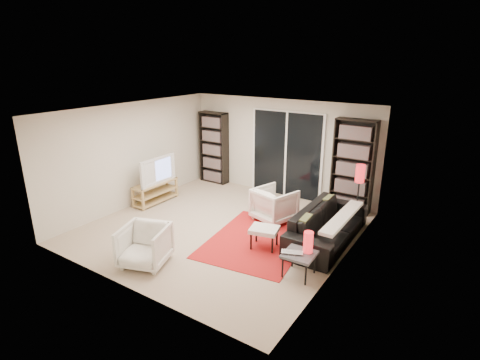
# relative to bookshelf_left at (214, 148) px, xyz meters

# --- Properties ---
(floor) EXTENTS (5.00, 5.00, 0.00)m
(floor) POSITION_rel_bookshelf_left_xyz_m (1.95, -2.33, -0.98)
(floor) COLOR tan
(floor) RESTS_ON ground
(wall_back) EXTENTS (5.00, 0.02, 2.40)m
(wall_back) POSITION_rel_bookshelf_left_xyz_m (1.95, 0.17, 0.22)
(wall_back) COLOR beige
(wall_back) RESTS_ON ground
(wall_front) EXTENTS (5.00, 0.02, 2.40)m
(wall_front) POSITION_rel_bookshelf_left_xyz_m (1.95, -4.83, 0.22)
(wall_front) COLOR beige
(wall_front) RESTS_ON ground
(wall_left) EXTENTS (0.02, 5.00, 2.40)m
(wall_left) POSITION_rel_bookshelf_left_xyz_m (-0.55, -2.33, 0.22)
(wall_left) COLOR beige
(wall_left) RESTS_ON ground
(wall_right) EXTENTS (0.02, 5.00, 2.40)m
(wall_right) POSITION_rel_bookshelf_left_xyz_m (4.45, -2.33, 0.22)
(wall_right) COLOR beige
(wall_right) RESTS_ON ground
(ceiling) EXTENTS (5.00, 5.00, 0.02)m
(ceiling) POSITION_rel_bookshelf_left_xyz_m (1.95, -2.33, 1.42)
(ceiling) COLOR white
(ceiling) RESTS_ON wall_back
(sliding_door) EXTENTS (1.92, 0.08, 2.16)m
(sliding_door) POSITION_rel_bookshelf_left_xyz_m (2.15, 0.13, 0.07)
(sliding_door) COLOR white
(sliding_door) RESTS_ON ground
(bookshelf_left) EXTENTS (0.80, 0.30, 1.95)m
(bookshelf_left) POSITION_rel_bookshelf_left_xyz_m (0.00, 0.00, 0.00)
(bookshelf_left) COLOR black
(bookshelf_left) RESTS_ON ground
(bookshelf_right) EXTENTS (0.90, 0.30, 2.10)m
(bookshelf_right) POSITION_rel_bookshelf_left_xyz_m (3.85, -0.00, 0.07)
(bookshelf_right) COLOR black
(bookshelf_right) RESTS_ON ground
(tv_stand) EXTENTS (0.38, 1.19, 0.50)m
(tv_stand) POSITION_rel_bookshelf_left_xyz_m (-0.23, -2.04, -0.71)
(tv_stand) COLOR tan
(tv_stand) RESTS_ON floor
(tv) EXTENTS (0.18, 1.10, 0.63)m
(tv) POSITION_rel_bookshelf_left_xyz_m (-0.21, -2.04, -0.16)
(tv) COLOR black
(tv) RESTS_ON tv_stand
(rug) EXTENTS (2.02, 2.54, 0.01)m
(rug) POSITION_rel_bookshelf_left_xyz_m (2.86, -2.41, -0.97)
(rug) COLOR #B41818
(rug) RESTS_ON floor
(sofa) EXTENTS (0.91, 2.28, 0.66)m
(sofa) POSITION_rel_bookshelf_left_xyz_m (3.97, -1.69, -0.64)
(sofa) COLOR black
(sofa) RESTS_ON floor
(armchair_back) EXTENTS (0.96, 0.98, 0.72)m
(armchair_back) POSITION_rel_bookshelf_left_xyz_m (2.66, -1.40, -0.61)
(armchair_back) COLOR silver
(armchair_back) RESTS_ON floor
(armchair_front) EXTENTS (0.95, 0.97, 0.69)m
(armchair_front) POSITION_rel_bookshelf_left_xyz_m (1.70, -4.19, -0.63)
(armchair_front) COLOR silver
(armchair_front) RESTS_ON floor
(ottoman) EXTENTS (0.58, 0.52, 0.40)m
(ottoman) POSITION_rel_bookshelf_left_xyz_m (3.10, -2.59, -0.63)
(ottoman) COLOR silver
(ottoman) RESTS_ON floor
(side_table) EXTENTS (0.51, 0.51, 0.40)m
(side_table) POSITION_rel_bookshelf_left_xyz_m (4.02, -3.09, -0.62)
(side_table) COLOR #454449
(side_table) RESTS_ON floor
(laptop) EXTENTS (0.40, 0.33, 0.03)m
(laptop) POSITION_rel_bookshelf_left_xyz_m (3.94, -3.20, -0.56)
(laptop) COLOR silver
(laptop) RESTS_ON side_table
(table_lamp) EXTENTS (0.15, 0.15, 0.35)m
(table_lamp) POSITION_rel_bookshelf_left_xyz_m (4.11, -2.97, -0.40)
(table_lamp) COLOR red
(table_lamp) RESTS_ON side_table
(floor_lamp) EXTENTS (0.20, 0.20, 1.34)m
(floor_lamp) POSITION_rel_bookshelf_left_xyz_m (4.23, -0.78, 0.04)
(floor_lamp) COLOR black
(floor_lamp) RESTS_ON floor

